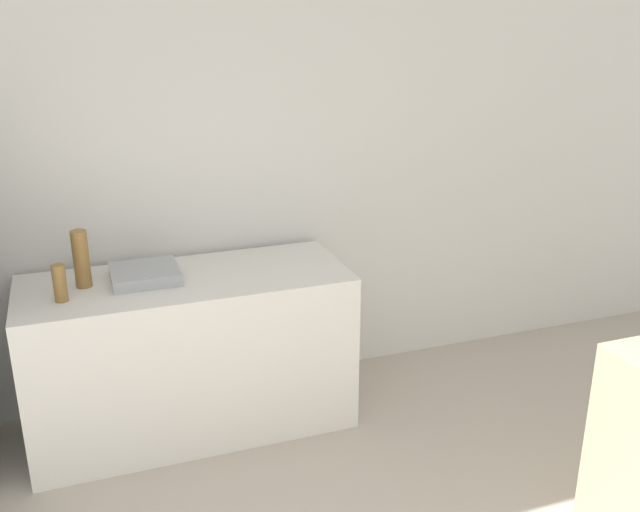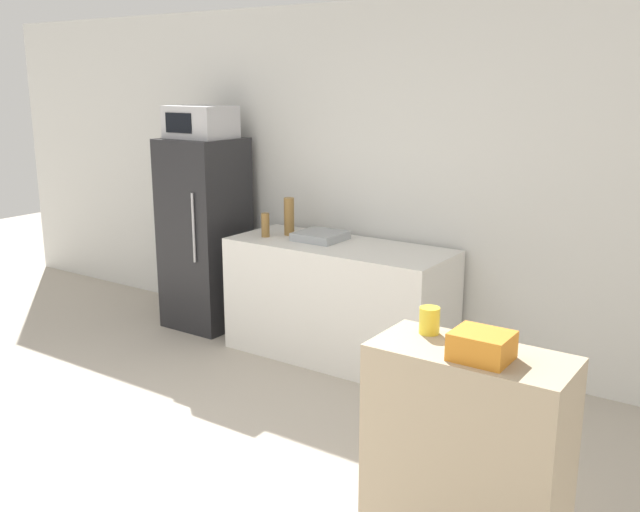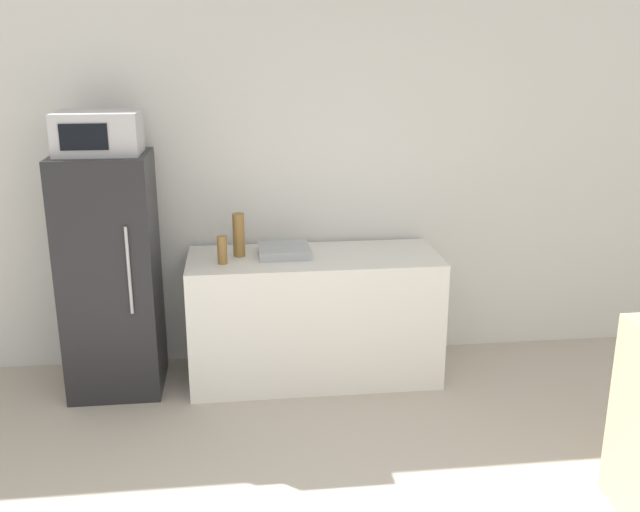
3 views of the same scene
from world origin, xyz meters
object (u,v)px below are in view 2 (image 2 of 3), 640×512
object	(u,v)px
refrigerator	(205,234)
jar	(429,320)
microwave	(201,122)
bottle_short	(265,225)
bottle_tall	(289,216)
basket	(482,346)

from	to	relation	value
refrigerator	jar	xyz separation A→B (m)	(2.83, -1.60, 0.25)
microwave	bottle_short	size ratio (longest dim) A/B	2.75
bottle_tall	jar	size ratio (longest dim) A/B	2.50
microwave	bottle_tall	size ratio (longest dim) A/B	1.74
refrigerator	basket	xyz separation A→B (m)	(3.13, -1.75, 0.25)
refrigerator	bottle_short	distance (m)	0.75
bottle_short	basket	bearing A→B (deg)	-34.50
microwave	basket	world-z (taller)	microwave
basket	jar	size ratio (longest dim) A/B	1.93
refrigerator	jar	distance (m)	3.26
refrigerator	microwave	xyz separation A→B (m)	(-0.00, -0.00, 0.92)
microwave	bottle_tall	bearing A→B (deg)	4.20
microwave	refrigerator	bearing A→B (deg)	71.37
refrigerator	basket	distance (m)	3.59
microwave	bottle_short	world-z (taller)	microwave
refrigerator	microwave	size ratio (longest dim) A/B	3.13
basket	jar	world-z (taller)	jar
basket	bottle_short	bearing A→B (deg)	145.50
microwave	bottle_short	xyz separation A→B (m)	(0.73, -0.10, -0.75)
bottle_tall	jar	world-z (taller)	bottle_tall
microwave	jar	size ratio (longest dim) A/B	4.35
microwave	bottle_tall	distance (m)	1.09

